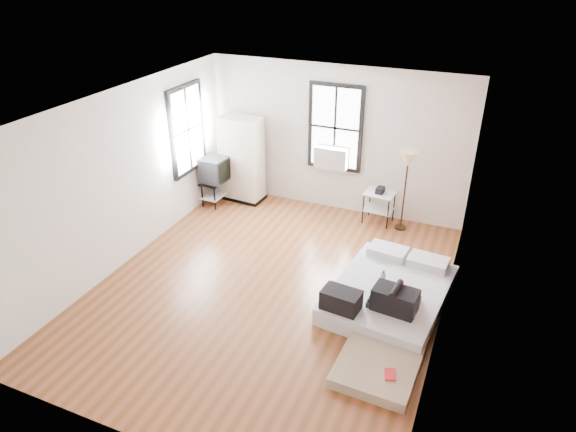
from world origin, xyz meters
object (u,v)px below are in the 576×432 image
at_px(mattress_main, 389,292).
at_px(floor_lamp, 408,163).
at_px(mattress_bare, 388,337).
at_px(side_table, 379,199).
at_px(wardrobe, 242,159).
at_px(tv_stand, 215,171).

bearing_deg(mattress_main, floor_lamp, 103.41).
xyz_separation_m(mattress_bare, side_table, (-0.95, 3.24, 0.37)).
bearing_deg(wardrobe, tv_stand, -131.44).
bearing_deg(floor_lamp, mattress_main, -82.58).
xyz_separation_m(wardrobe, tv_stand, (-0.39, -0.39, -0.15)).
relative_size(side_table, floor_lamp, 0.47).
bearing_deg(side_table, tv_stand, -171.86).
xyz_separation_m(floor_lamp, tv_stand, (-3.66, -0.39, -0.58)).
bearing_deg(side_table, floor_lamp, -8.75).
height_order(side_table, tv_stand, tv_stand).
xyz_separation_m(mattress_bare, wardrobe, (-3.76, 3.17, 0.74)).
xyz_separation_m(side_table, tv_stand, (-3.20, -0.46, 0.22)).
relative_size(side_table, tv_stand, 0.73).
xyz_separation_m(wardrobe, floor_lamp, (3.27, 0.00, 0.43)).
height_order(mattress_bare, wardrobe, wardrobe).
height_order(mattress_main, tv_stand, tv_stand).
height_order(side_table, floor_lamp, floor_lamp).
height_order(mattress_main, mattress_bare, mattress_main).
bearing_deg(side_table, mattress_main, -72.32).
xyz_separation_m(mattress_main, tv_stand, (-3.96, 1.91, 0.52)).
distance_m(mattress_bare, tv_stand, 5.03).
xyz_separation_m(mattress_main, wardrobe, (-3.57, 2.29, 0.67)).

